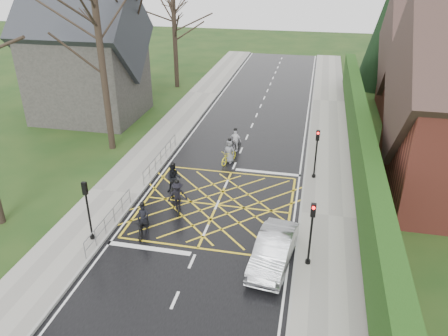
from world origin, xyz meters
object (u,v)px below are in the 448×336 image
at_px(cyclist_lead, 229,154).
at_px(cyclist_mid, 177,199).
at_px(car, 274,250).
at_px(cyclist_front, 235,143).
at_px(cyclist_rear, 143,224).
at_px(cyclist_back, 174,181).

bearing_deg(cyclist_lead, cyclist_mid, -84.49).
relative_size(cyclist_lead, car, 0.44).
height_order(cyclist_mid, car, cyclist_mid).
relative_size(cyclist_front, car, 0.41).
xyz_separation_m(cyclist_rear, cyclist_front, (2.52, 10.71, 0.06)).
bearing_deg(car, cyclist_mid, 154.87).
bearing_deg(cyclist_rear, cyclist_front, 68.60).
height_order(cyclist_front, car, cyclist_front).
xyz_separation_m(cyclist_back, cyclist_mid, (0.79, -1.76, -0.06)).
distance_m(cyclist_back, cyclist_lead, 5.11).
distance_m(cyclist_rear, cyclist_back, 4.26).
xyz_separation_m(cyclist_back, cyclist_lead, (2.32, 4.55, -0.12)).
bearing_deg(car, cyclist_rear, 178.38).
relative_size(cyclist_rear, cyclist_front, 1.07).
relative_size(cyclist_mid, cyclist_lead, 1.04).
distance_m(cyclist_front, car, 12.33).
relative_size(cyclist_back, cyclist_mid, 1.00).
height_order(cyclist_back, car, cyclist_back).
relative_size(cyclist_back, cyclist_front, 1.11).
bearing_deg(cyclist_rear, car, -16.60).
height_order(cyclist_lead, car, cyclist_lead).
xyz_separation_m(cyclist_front, car, (3.97, -11.68, 0.08)).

